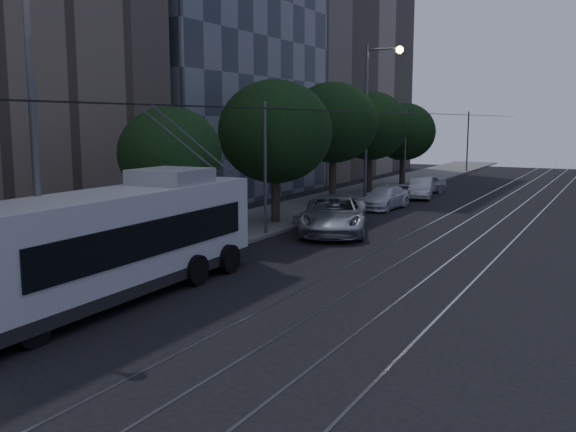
# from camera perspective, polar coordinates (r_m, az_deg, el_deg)

# --- Properties ---
(ground) EXTENTS (120.00, 120.00, 0.00)m
(ground) POSITION_cam_1_polar(r_m,az_deg,el_deg) (17.78, -3.31, -8.35)
(ground) COLOR black
(ground) RESTS_ON ground
(sidewalk) EXTENTS (5.00, 90.00, 0.15)m
(sidewalk) POSITION_cam_1_polar(r_m,az_deg,el_deg) (38.55, 2.58, 0.93)
(sidewalk) COLOR slate
(sidewalk) RESTS_ON ground
(tram_rails) EXTENTS (4.52, 90.00, 0.02)m
(tram_rails) POSITION_cam_1_polar(r_m,az_deg,el_deg) (35.49, 17.33, -0.22)
(tram_rails) COLOR #9B9AA2
(tram_rails) RESTS_ON ground
(overhead_wires) EXTENTS (2.23, 90.00, 6.00)m
(overhead_wires) POSITION_cam_1_polar(r_m,az_deg,el_deg) (37.24, 6.15, 5.87)
(overhead_wires) COLOR black
(overhead_wires) RESTS_ON ground
(trolleybus) EXTENTS (2.91, 12.17, 5.63)m
(trolleybus) POSITION_cam_1_polar(r_m,az_deg,el_deg) (19.12, -15.39, -2.31)
(trolleybus) COLOR silver
(trolleybus) RESTS_ON ground
(pickup_silver) EXTENTS (4.83, 6.79, 1.72)m
(pickup_silver) POSITION_cam_1_polar(r_m,az_deg,el_deg) (29.47, 4.09, 0.11)
(pickup_silver) COLOR #B1B5BA
(pickup_silver) RESTS_ON ground
(car_white_a) EXTENTS (2.09, 3.91, 1.27)m
(car_white_a) POSITION_cam_1_polar(r_m,az_deg,el_deg) (31.74, 3.16, 0.31)
(car_white_a) COLOR silver
(car_white_a) RESTS_ON ground
(car_white_b) EXTENTS (2.16, 4.62, 1.30)m
(car_white_b) POSITION_cam_1_polar(r_m,az_deg,el_deg) (38.03, 8.55, 1.62)
(car_white_b) COLOR silver
(car_white_b) RESTS_ON ground
(car_white_c) EXTENTS (2.29, 4.27, 1.34)m
(car_white_c) POSITION_cam_1_polar(r_m,az_deg,el_deg) (43.59, 11.72, 2.43)
(car_white_c) COLOR silver
(car_white_c) RESTS_ON ground
(car_white_d) EXTENTS (2.97, 4.18, 1.32)m
(car_white_d) POSITION_cam_1_polar(r_m,az_deg,el_deg) (46.43, 11.88, 2.78)
(car_white_d) COLOR #B3B3B7
(car_white_d) RESTS_ON ground
(tree_1) EXTENTS (4.05, 4.05, 5.69)m
(tree_1) POSITION_cam_1_polar(r_m,az_deg,el_deg) (25.48, -10.44, 5.44)
(tree_1) COLOR #2F231A
(tree_1) RESTS_ON ground
(tree_2) EXTENTS (5.61, 5.61, 7.13)m
(tree_2) POSITION_cam_1_polar(r_m,az_deg,el_deg) (31.60, -1.14, 7.49)
(tree_2) COLOR #2F231A
(tree_2) RESTS_ON ground
(tree_3) EXTENTS (5.39, 5.39, 7.44)m
(tree_3) POSITION_cam_1_polar(r_m,az_deg,el_deg) (39.05, 4.04, 8.27)
(tree_3) COLOR #2F231A
(tree_3) RESTS_ON ground
(tree_4) EXTENTS (5.22, 5.22, 7.13)m
(tree_4) POSITION_cam_1_polar(r_m,az_deg,el_deg) (44.82, 7.30, 7.94)
(tree_4) COLOR #2F231A
(tree_4) RESTS_ON ground
(tree_5) EXTENTS (4.88, 4.88, 6.49)m
(tree_5) POSITION_cam_1_polar(r_m,az_deg,el_deg) (50.17, 10.21, 7.38)
(tree_5) COLOR #2F231A
(tree_5) RESTS_ON ground
(streetlamp_near) EXTENTS (2.37, 0.44, 9.76)m
(streetlamp_near) POSITION_cam_1_polar(r_m,az_deg,el_deg) (18.21, -21.01, 10.29)
(streetlamp_near) COLOR #5A5B5D
(streetlamp_near) RESTS_ON ground
(streetlamp_far) EXTENTS (2.38, 0.44, 9.83)m
(streetlamp_far) POSITION_cam_1_polar(r_m,az_deg,el_deg) (40.64, 7.53, 9.54)
(streetlamp_far) COLOR #5A5B5D
(streetlamp_far) RESTS_ON ground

